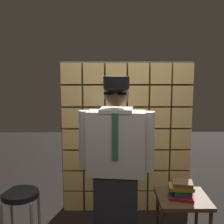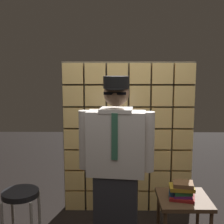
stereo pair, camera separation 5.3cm
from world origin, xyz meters
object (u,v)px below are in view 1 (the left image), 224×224
Objects in this scene: bar_stool at (21,211)px; book_stack at (182,190)px; side_table at (183,203)px; standing_person at (116,167)px; coffee_mug at (173,194)px.

bar_stool reaches higher than book_stack.
book_stack is (-0.02, -0.03, 0.16)m from side_table.
book_stack is (1.56, 0.26, 0.08)m from bar_stool.
standing_person reaches higher than coffee_mug.
bar_stool is 5.80× the size of coffee_mug.
side_table is 1.92× the size of book_stack.
standing_person is 0.75m from book_stack.
side_table is at bearing 12.62° from coffee_mug.
side_table is at bearing 10.14° from bar_stool.
bar_stool is at bearing -170.05° from coffee_mug.
standing_person is at bearing -164.55° from coffee_mug.
standing_person is 2.44× the size of bar_stool.
side_table is at bearing 50.28° from book_stack.
standing_person is 0.97m from bar_stool.
bar_stool is at bearing -169.86° from side_table.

